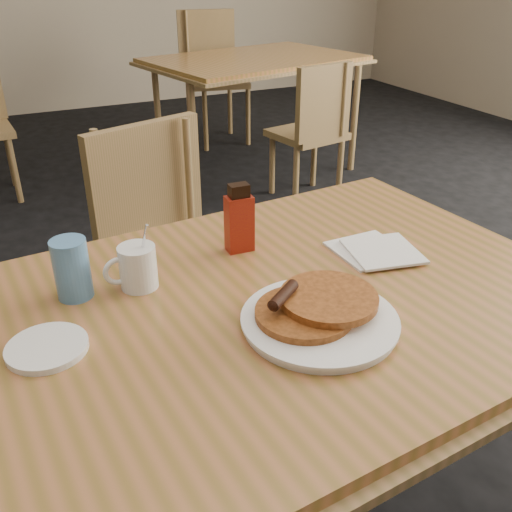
# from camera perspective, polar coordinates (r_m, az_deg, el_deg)

# --- Properties ---
(main_table) EXTENTS (1.40, 1.01, 0.75)m
(main_table) POSITION_cam_1_polar(r_m,az_deg,el_deg) (1.15, 0.80, -6.11)
(main_table) COLOR #A7673B
(main_table) RESTS_ON floor
(neighbor_table) EXTENTS (1.52, 1.17, 0.75)m
(neighbor_table) POSITION_cam_1_polar(r_m,az_deg,el_deg) (3.98, -0.16, 18.73)
(neighbor_table) COLOR #A7673B
(neighbor_table) RESTS_ON floor
(chair_main_far) EXTENTS (0.51, 0.52, 0.90)m
(chair_main_far) POSITION_cam_1_polar(r_m,az_deg,el_deg) (1.86, -9.63, 1.41)
(chair_main_far) COLOR #987147
(chair_main_far) RESTS_ON floor
(chair_neighbor_far) EXTENTS (0.53, 0.53, 0.98)m
(chair_neighbor_far) POSITION_cam_1_polar(r_m,az_deg,el_deg) (4.69, -4.42, 18.51)
(chair_neighbor_far) COLOR #987147
(chair_neighbor_far) RESTS_ON floor
(chair_neighbor_near) EXTENTS (0.43, 0.44, 0.83)m
(chair_neighbor_near) POSITION_cam_1_polar(r_m,az_deg,el_deg) (3.39, 5.87, 13.15)
(chair_neighbor_near) COLOR #987147
(chair_neighbor_near) RESTS_ON floor
(pancake_plate) EXTENTS (0.29, 0.29, 0.07)m
(pancake_plate) POSITION_cam_1_polar(r_m,az_deg,el_deg) (1.05, 6.23, -5.92)
(pancake_plate) COLOR white
(pancake_plate) RESTS_ON main_table
(coffee_mug) EXTENTS (0.11, 0.08, 0.14)m
(coffee_mug) POSITION_cam_1_polar(r_m,az_deg,el_deg) (1.17, -11.85, -1.03)
(coffee_mug) COLOR white
(coffee_mug) RESTS_ON main_table
(syrup_bottle) EXTENTS (0.06, 0.04, 0.16)m
(syrup_bottle) POSITION_cam_1_polar(r_m,az_deg,el_deg) (1.28, -1.69, 3.59)
(syrup_bottle) COLOR maroon
(syrup_bottle) RESTS_ON main_table
(napkin_stack) EXTENTS (0.18, 0.19, 0.01)m
(napkin_stack) POSITION_cam_1_polar(r_m,az_deg,el_deg) (1.32, 11.87, 0.53)
(napkin_stack) COLOR white
(napkin_stack) RESTS_ON main_table
(blue_tumbler) EXTENTS (0.09, 0.09, 0.12)m
(blue_tumbler) POSITION_cam_1_polar(r_m,az_deg,el_deg) (1.17, -17.94, -1.23)
(blue_tumbler) COLOR #5087BD
(blue_tumbler) RESTS_ON main_table
(side_saucer) EXTENTS (0.14, 0.14, 0.01)m
(side_saucer) POSITION_cam_1_polar(r_m,az_deg,el_deg) (1.05, -20.17, -8.60)
(side_saucer) COLOR white
(side_saucer) RESTS_ON main_table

